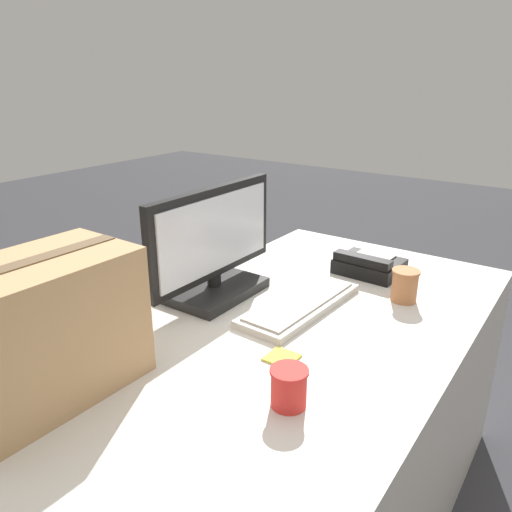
{
  "coord_description": "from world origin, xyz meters",
  "views": [
    {
      "loc": [
        -0.99,
        -0.65,
        1.4
      ],
      "look_at": [
        0.17,
        0.17,
        0.88
      ],
      "focal_mm": 35.0,
      "sensor_mm": 36.0,
      "label": 1
    }
  ],
  "objects_px": {
    "paper_cup_left": "(289,387)",
    "desk_phone": "(369,265)",
    "monitor": "(214,250)",
    "paper_cup_right": "(405,285)",
    "keyboard": "(300,304)",
    "cardboard_box": "(40,330)",
    "sticky_note_pad": "(282,357)"
  },
  "relations": [
    {
      "from": "sticky_note_pad",
      "to": "desk_phone",
      "type": "bearing_deg",
      "value": 4.53
    },
    {
      "from": "paper_cup_left",
      "to": "desk_phone",
      "type": "bearing_deg",
      "value": 11.47
    },
    {
      "from": "paper_cup_left",
      "to": "keyboard",
      "type": "bearing_deg",
      "value": 27.46
    },
    {
      "from": "keyboard",
      "to": "paper_cup_left",
      "type": "height_order",
      "value": "paper_cup_left"
    },
    {
      "from": "cardboard_box",
      "to": "sticky_note_pad",
      "type": "height_order",
      "value": "cardboard_box"
    },
    {
      "from": "keyboard",
      "to": "paper_cup_right",
      "type": "distance_m",
      "value": 0.34
    },
    {
      "from": "desk_phone",
      "to": "paper_cup_right",
      "type": "relative_size",
      "value": 2.19
    },
    {
      "from": "cardboard_box",
      "to": "monitor",
      "type": "bearing_deg",
      "value": 3.09
    },
    {
      "from": "keyboard",
      "to": "paper_cup_right",
      "type": "height_order",
      "value": "paper_cup_right"
    },
    {
      "from": "keyboard",
      "to": "paper_cup_right",
      "type": "relative_size",
      "value": 4.46
    },
    {
      "from": "paper_cup_right",
      "to": "monitor",
      "type": "bearing_deg",
      "value": 120.66
    },
    {
      "from": "monitor",
      "to": "cardboard_box",
      "type": "height_order",
      "value": "monitor"
    },
    {
      "from": "keyboard",
      "to": "sticky_note_pad",
      "type": "height_order",
      "value": "keyboard"
    },
    {
      "from": "desk_phone",
      "to": "keyboard",
      "type": "bearing_deg",
      "value": 174.0
    },
    {
      "from": "paper_cup_right",
      "to": "sticky_note_pad",
      "type": "distance_m",
      "value": 0.53
    },
    {
      "from": "paper_cup_left",
      "to": "paper_cup_right",
      "type": "relative_size",
      "value": 0.87
    },
    {
      "from": "keyboard",
      "to": "cardboard_box",
      "type": "distance_m",
      "value": 0.75
    },
    {
      "from": "paper_cup_right",
      "to": "cardboard_box",
      "type": "height_order",
      "value": "cardboard_box"
    },
    {
      "from": "monitor",
      "to": "desk_phone",
      "type": "relative_size",
      "value": 2.46
    },
    {
      "from": "paper_cup_left",
      "to": "paper_cup_right",
      "type": "height_order",
      "value": "paper_cup_right"
    },
    {
      "from": "paper_cup_left",
      "to": "sticky_note_pad",
      "type": "bearing_deg",
      "value": 36.86
    },
    {
      "from": "paper_cup_left",
      "to": "monitor",
      "type": "bearing_deg",
      "value": 54.71
    },
    {
      "from": "cardboard_box",
      "to": "keyboard",
      "type": "bearing_deg",
      "value": -19.38
    },
    {
      "from": "paper_cup_left",
      "to": "sticky_note_pad",
      "type": "xyz_separation_m",
      "value": [
        0.15,
        0.11,
        -0.04
      ]
    },
    {
      "from": "keyboard",
      "to": "sticky_note_pad",
      "type": "distance_m",
      "value": 0.29
    },
    {
      "from": "keyboard",
      "to": "monitor",
      "type": "bearing_deg",
      "value": 106.88
    },
    {
      "from": "paper_cup_right",
      "to": "sticky_note_pad",
      "type": "relative_size",
      "value": 1.37
    },
    {
      "from": "keyboard",
      "to": "sticky_note_pad",
      "type": "xyz_separation_m",
      "value": [
        -0.27,
        -0.11,
        -0.01
      ]
    },
    {
      "from": "desk_phone",
      "to": "paper_cup_left",
      "type": "relative_size",
      "value": 2.53
    },
    {
      "from": "keyboard",
      "to": "paper_cup_left",
      "type": "xyz_separation_m",
      "value": [
        -0.42,
        -0.22,
        0.03
      ]
    },
    {
      "from": "paper_cup_left",
      "to": "paper_cup_right",
      "type": "xyz_separation_m",
      "value": [
        0.65,
        -0.02,
        0.01
      ]
    },
    {
      "from": "paper_cup_right",
      "to": "sticky_note_pad",
      "type": "height_order",
      "value": "paper_cup_right"
    }
  ]
}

